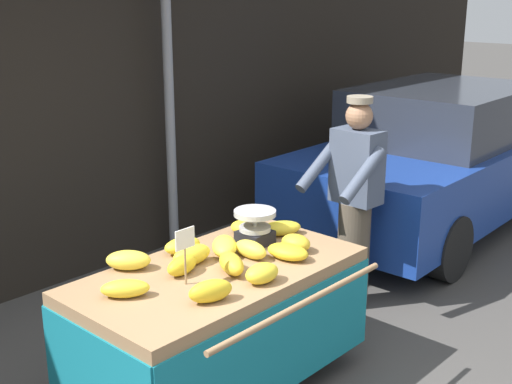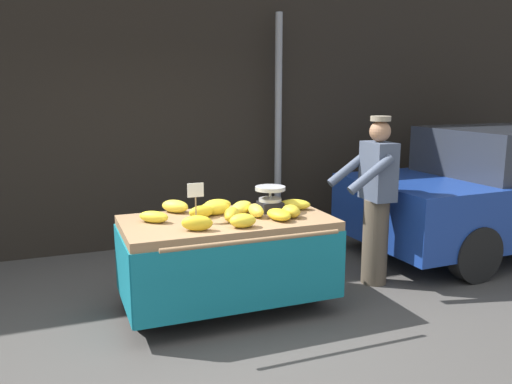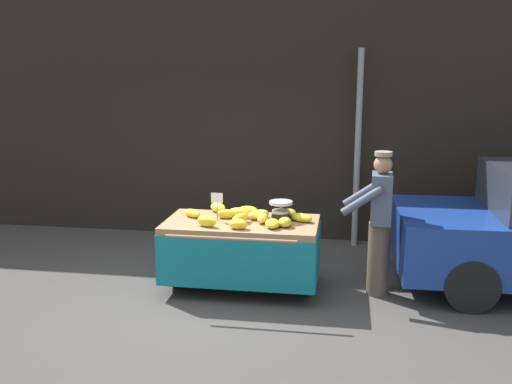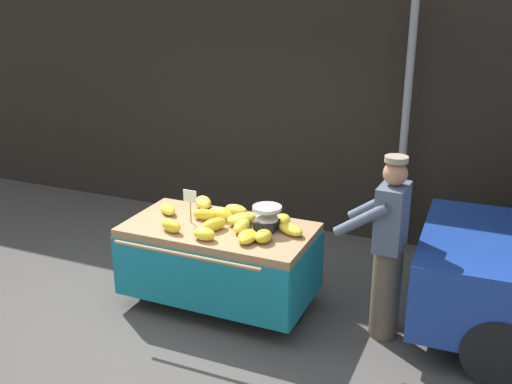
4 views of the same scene
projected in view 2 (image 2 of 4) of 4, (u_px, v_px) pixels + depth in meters
ground_plane at (216, 344)px, 4.10m from camera, size 60.00×60.00×0.00m
back_wall at (143, 75)px, 6.39m from camera, size 16.00×0.24×4.28m
street_pole at (278, 129)px, 6.79m from camera, size 0.09×0.09×2.92m
banana_cart at (227, 244)px, 4.62m from camera, size 1.84×1.17×0.86m
weighing_scale at (270, 199)px, 4.83m from camera, size 0.28×0.28×0.24m
price_sign at (196, 194)px, 4.40m from camera, size 0.14×0.01×0.34m
banana_bunch_0 at (242, 207)px, 4.75m from camera, size 0.32×0.32×0.11m
banana_bunch_1 at (243, 221)px, 4.27m from camera, size 0.24×0.17×0.12m
banana_bunch_2 at (154, 217)px, 4.43m from camera, size 0.29×0.27×0.10m
banana_bunch_3 at (232, 214)px, 4.47m from camera, size 0.24×0.30×0.12m
banana_bunch_4 at (295, 204)px, 4.91m from camera, size 0.33×0.27×0.10m
banana_bunch_5 at (201, 212)px, 4.58m from camera, size 0.24×0.14×0.11m
banana_bunch_6 at (218, 205)px, 4.90m from camera, size 0.27×0.19×0.10m
banana_bunch_7 at (215, 208)px, 4.70m from camera, size 0.28×0.16×0.12m
banana_bunch_8 at (272, 202)px, 5.03m from camera, size 0.20×0.24×0.10m
banana_bunch_9 at (291, 211)px, 4.61m from camera, size 0.16×0.21×0.11m
banana_bunch_10 at (256, 211)px, 4.63m from camera, size 0.13×0.26×0.11m
banana_bunch_11 at (175, 206)px, 4.79m from camera, size 0.30×0.31×0.12m
banana_bunch_12 at (279, 215)px, 4.51m from camera, size 0.21×0.30×0.10m
banana_bunch_13 at (197, 223)px, 4.17m from camera, size 0.28×0.20×0.13m
vendor_person at (376, 200)px, 5.25m from camera, size 0.59×0.53×1.71m
parked_car at (506, 189)px, 6.50m from camera, size 3.95×1.84×1.51m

